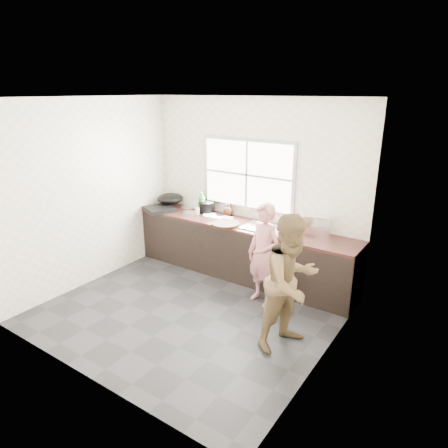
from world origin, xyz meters
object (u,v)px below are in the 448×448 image
Objects in this scene: bowl_held at (279,235)px; burner at (159,209)px; woman at (263,258)px; person_side at (291,282)px; cutting_board at (226,224)px; black_pot at (207,207)px; bottle_brown_tall at (202,204)px; plate_food at (210,215)px; wok at (170,198)px; pot_lid_left at (189,213)px; dish_rack at (317,224)px; bottle_brown_short at (228,210)px; glass_jar at (197,211)px; bowl_crabs at (263,231)px; bowl_mince at (226,219)px; bottle_green at (202,201)px; pot_lid_right at (189,207)px.

burner reaches higher than bowl_held.
person_side is at bearing -26.88° from woman.
black_pot reaches higher than cutting_board.
person_side is at bearing -32.01° from bottle_brown_tall.
plate_food is 0.51× the size of wok.
cutting_board is 0.54m from plate_food.
pot_lid_left is (0.51, -0.13, -0.14)m from wok.
bowl_held is at bearing -13.71° from black_pot.
bowl_held is at bearing -149.19° from dish_rack.
bottle_brown_short is 0.66m from pot_lid_left.
woman is at bearing -98.42° from bowl_held.
glass_jar is (-1.59, 0.21, 0.02)m from bowl_held.
bottle_brown_short is 0.43× the size of burner.
woman is at bearing -59.81° from bowl_crabs.
bottle_brown_tall reaches higher than cutting_board.
black_pot is at bearing 4.76° from wok.
bottle_brown_tall reaches higher than bowl_held.
woman is 2.32m from wok.
black_pot is (-0.51, 0.18, 0.06)m from bowl_mince.
bowl_crabs is 1.41m from bottle_green.
dish_rack is at bearing 5.57° from plate_food.
black_pot reaches higher than bowl_crabs.
woman is at bearing -19.84° from glass_jar.
bottle_brown_short is (0.23, 0.19, 0.08)m from plate_food.
bowl_crabs is 1.01× the size of bowl_held.
bowl_held is 0.43× the size of burner.
bottle_brown_short is (-0.25, 0.44, 0.07)m from cutting_board.
bottle_green is (-1.36, 0.35, 0.14)m from bowl_crabs.
burner is at bearing -163.81° from plate_food.
black_pot is 1.21× the size of bottle_brown_tall.
wok reaches higher than bowl_mince.
bottle_brown_short is at bearing 6.77° from wok.
cutting_board is at bearing -179.69° from dish_rack.
pot_lid_left is (-0.60, -0.26, -0.09)m from bottle_brown_short.
wok is 1.62× the size of pot_lid_right.
wok reaches higher than glass_jar.
cutting_board reaches higher than pot_lid_left.
bottle_brown_short is (-1.79, 1.45, 0.17)m from person_side.
bottle_green reaches higher than bowl_held.
bowl_mince is 1.26m from wok.
wok is (-0.59, -0.13, 0.04)m from bottle_brown_tall.
black_pot is at bearing 163.35° from dish_rack.
person_side is at bearing -35.80° from bowl_mince.
plate_food is 1.19× the size of bottle_brown_short.
pot_lid_left is at bearing 174.18° from bowl_held.
black_pot is 0.20m from plate_food.
bottle_brown_short is 0.51m from glass_jar.
wok is at bearing 172.22° from bowl_held.
glass_jar is (-0.45, -0.23, -0.04)m from bottle_brown_short.
glass_jar is at bearing 176.60° from woman.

